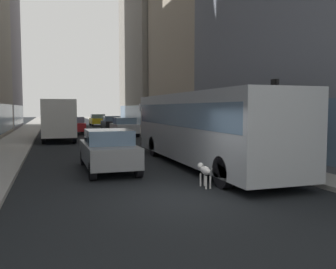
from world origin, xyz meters
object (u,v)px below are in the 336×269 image
(dalmatian_dog, at_px, (205,171))
(car_blue_hatchback, at_px, (67,120))
(pedestrian_with_handbag, at_px, (269,141))
(car_black_suv, at_px, (111,123))
(car_grey_wagon, at_px, (108,150))
(car_silver_sedan, at_px, (124,127))
(transit_bus, at_px, (203,124))
(box_truck, at_px, (58,118))
(car_red_coupe, at_px, (75,125))
(traffic_light_near, at_px, (276,108))
(car_yellow_taxi, at_px, (98,120))

(dalmatian_dog, bearing_deg, car_blue_hatchback, 93.37)
(pedestrian_with_handbag, bearing_deg, car_black_suv, 96.81)
(car_grey_wagon, relative_size, car_silver_sedan, 1.07)
(car_grey_wagon, distance_m, pedestrian_with_handbag, 6.97)
(car_silver_sedan, relative_size, pedestrian_with_handbag, 2.46)
(transit_bus, bearing_deg, dalmatian_dog, -112.77)
(car_black_suv, xyz_separation_m, car_blue_hatchback, (-4.00, 12.68, 0.00))
(car_blue_hatchback, bearing_deg, dalmatian_dog, -86.63)
(box_truck, xyz_separation_m, pedestrian_with_handbag, (8.55, -14.82, -0.65))
(car_red_coupe, relative_size, dalmatian_dog, 4.16)
(box_truck, bearing_deg, pedestrian_with_handbag, -60.01)
(car_red_coupe, bearing_deg, dalmatian_dog, -84.50)
(pedestrian_with_handbag, xyz_separation_m, traffic_light_near, (-0.85, -1.67, 1.42))
(transit_bus, bearing_deg, pedestrian_with_handbag, -8.96)
(car_black_suv, bearing_deg, car_grey_wagon, -99.37)
(car_silver_sedan, relative_size, dalmatian_dog, 4.32)
(car_black_suv, distance_m, pedestrian_with_handbag, 24.89)
(pedestrian_with_handbag, relative_size, traffic_light_near, 0.50)
(car_blue_hatchback, height_order, box_truck, box_truck)
(car_grey_wagon, bearing_deg, transit_bus, -0.09)
(car_black_suv, xyz_separation_m, box_truck, (-5.60, -9.89, 0.85))
(car_red_coupe, bearing_deg, car_grey_wagon, -90.00)
(car_grey_wagon, distance_m, car_red_coupe, 21.08)
(transit_bus, distance_m, car_red_coupe, 21.49)
(car_blue_hatchback, relative_size, box_truck, 0.55)
(car_yellow_taxi, relative_size, car_blue_hatchback, 0.95)
(car_silver_sedan, bearing_deg, traffic_light_near, -83.77)
(car_yellow_taxi, relative_size, box_truck, 0.53)
(car_blue_hatchback, xyz_separation_m, dalmatian_dog, (2.40, -40.74, -0.31))
(car_silver_sedan, distance_m, car_red_coupe, 5.65)
(car_yellow_taxi, distance_m, traffic_light_near, 38.24)
(car_red_coupe, distance_m, pedestrian_with_handbag, 22.65)
(box_truck, bearing_deg, car_red_coupe, 76.63)
(car_yellow_taxi, xyz_separation_m, car_red_coupe, (-4.00, -14.92, -0.00))
(car_yellow_taxi, distance_m, car_silver_sedan, 18.91)
(car_red_coupe, xyz_separation_m, pedestrian_with_handbag, (6.95, -21.56, 0.19))
(car_yellow_taxi, distance_m, car_red_coupe, 15.45)
(pedestrian_with_handbag, bearing_deg, car_red_coupe, 107.88)
(car_red_coupe, bearing_deg, car_blue_hatchback, 90.00)
(car_blue_hatchback, height_order, car_grey_wagon, same)
(transit_bus, height_order, car_yellow_taxi, transit_bus)
(transit_bus, height_order, dalmatian_dog, transit_bus)
(car_blue_hatchback, distance_m, dalmatian_dog, 40.81)
(car_blue_hatchback, bearing_deg, car_yellow_taxi, -12.87)
(car_silver_sedan, bearing_deg, dalmatian_dog, -94.38)
(car_yellow_taxi, height_order, traffic_light_near, traffic_light_near)
(pedestrian_with_handbag, height_order, traffic_light_near, traffic_light_near)
(transit_bus, distance_m, traffic_light_near, 3.07)
(car_yellow_taxi, xyz_separation_m, dalmatian_dog, (-1.60, -39.83, -0.31))
(car_yellow_taxi, relative_size, car_black_suv, 0.94)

